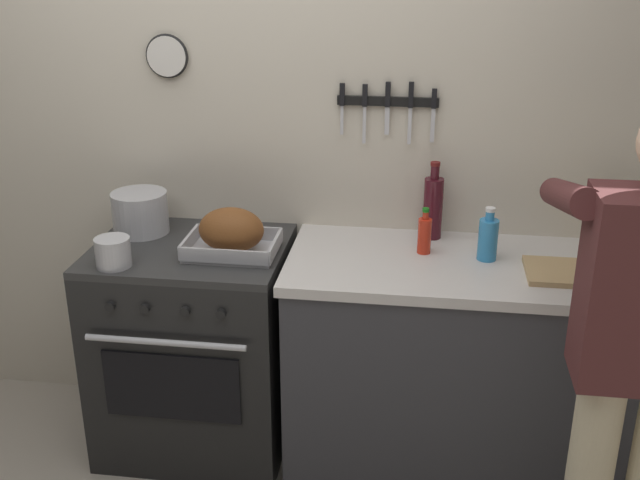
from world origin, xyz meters
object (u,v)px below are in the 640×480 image
object	(u,v)px
bottle_vinegar	(604,221)
stove	(196,346)
roasting_pan	(231,233)
cutting_board	(576,273)
bottle_dish_soap	(488,238)
bottle_hot_sauce	(425,235)
saucepan	(113,252)
bottle_wine_red	(433,206)
bottle_cooking_oil	(639,236)
stock_pot	(140,212)

from	to	relation	value
bottle_vinegar	stove	bearing A→B (deg)	-172.11
roasting_pan	cutting_board	xyz separation A→B (m)	(1.28, -0.03, -0.07)
stove	bottle_dish_soap	size ratio (longest dim) A/B	4.35
bottle_vinegar	bottle_hot_sauce	size ratio (longest dim) A/B	1.45
bottle_vinegar	bottle_dish_soap	xyz separation A→B (m)	(-0.45, -0.19, -0.03)
saucepan	bottle_wine_red	size ratio (longest dim) A/B	0.41
bottle_wine_red	bottle_cooking_oil	xyz separation A→B (m)	(0.75, -0.20, -0.01)
cutting_board	stock_pot	bearing A→B (deg)	173.42
bottle_cooking_oil	bottle_vinegar	bearing A→B (deg)	115.28
saucepan	bottle_hot_sauce	size ratio (longest dim) A/B	0.72
stock_pot	bottle_wine_red	bearing A→B (deg)	5.23
bottle_vinegar	bottle_dish_soap	size ratio (longest dim) A/B	1.28
stove	bottle_hot_sauce	world-z (taller)	bottle_hot_sauce
stove	cutting_board	distance (m)	1.54
roasting_pan	bottle_hot_sauce	distance (m)	0.74
stock_pot	bottle_cooking_oil	world-z (taller)	bottle_cooking_oil
saucepan	bottle_cooking_oil	xyz separation A→B (m)	(1.92, 0.26, 0.07)
roasting_pan	bottle_dish_soap	xyz separation A→B (m)	(0.97, 0.08, 0.00)
stock_pot	bottle_hot_sauce	xyz separation A→B (m)	(1.16, -0.06, -0.01)
cutting_board	bottle_hot_sauce	bearing A→B (deg)	165.88
bottle_hot_sauce	bottle_dish_soap	bearing A→B (deg)	-7.44
stove	bottle_cooking_oil	world-z (taller)	bottle_cooking_oil
roasting_pan	saucepan	bearing A→B (deg)	-156.03
stove	cutting_board	xyz separation A→B (m)	(1.47, -0.07, 0.46)
roasting_pan	stove	bearing A→B (deg)	167.22
roasting_pan	bottle_wine_red	xyz separation A→B (m)	(0.76, 0.28, 0.05)
bottle_vinegar	bottle_cooking_oil	bearing A→B (deg)	-64.72
roasting_pan	cutting_board	size ratio (longest dim) A/B	0.98
bottle_wine_red	stove	bearing A→B (deg)	-166.03
cutting_board	bottle_vinegar	distance (m)	0.34
bottle_wine_red	bottle_hot_sauce	distance (m)	0.18
saucepan	stock_pot	bearing A→B (deg)	93.65
stock_pot	bottle_hot_sauce	distance (m)	1.16
stove	bottle_dish_soap	world-z (taller)	bottle_dish_soap
stock_pot	bottle_dish_soap	world-z (taller)	bottle_dish_soap
roasting_pan	bottle_hot_sauce	xyz separation A→B (m)	(0.73, 0.11, -0.01)
saucepan	bottle_hot_sauce	bearing A→B (deg)	14.33
bottle_vinegar	bottle_dish_soap	distance (m)	0.49
stock_pot	cutting_board	distance (m)	1.72
cutting_board	bottle_hot_sauce	world-z (taller)	bottle_hot_sauce
bottle_wine_red	bottle_dish_soap	world-z (taller)	bottle_wine_red
bottle_wine_red	bottle_hot_sauce	world-z (taller)	bottle_wine_red
stock_pot	saucepan	world-z (taller)	stock_pot
stove	bottle_wine_red	world-z (taller)	bottle_wine_red
roasting_pan	saucepan	world-z (taller)	roasting_pan
bottle_hot_sauce	saucepan	bearing A→B (deg)	-165.67
bottle_dish_soap	bottle_hot_sauce	distance (m)	0.24
roasting_pan	bottle_wine_red	distance (m)	0.81
cutting_board	bottle_wine_red	world-z (taller)	bottle_wine_red
stock_pot	bottle_cooking_oil	size ratio (longest dim) A/B	0.78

